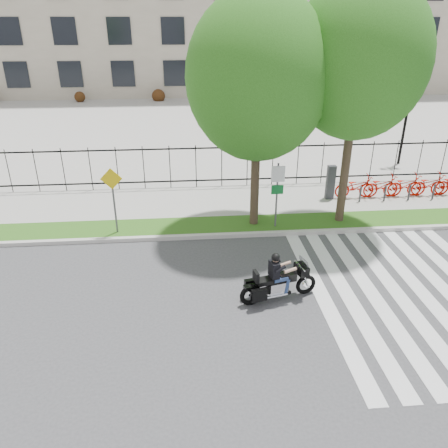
{
  "coord_description": "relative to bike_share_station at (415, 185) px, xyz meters",
  "views": [
    {
      "loc": [
        -1.58,
        -10.27,
        7.35
      ],
      "look_at": [
        -0.43,
        3.0,
        1.07
      ],
      "focal_mm": 35.0,
      "sensor_mm": 36.0,
      "label": 1
    }
  ],
  "objects": [
    {
      "name": "plaza",
      "position": [
        -8.48,
        17.8,
        -0.61
      ],
      "size": [
        80.0,
        34.0,
        0.1
      ],
      "primitive_type": "cube",
      "color": "#9F9D94",
      "rests_on": "ground"
    },
    {
      "name": "lamp_post_right",
      "position": [
        1.52,
        4.8,
        2.54
      ],
      "size": [
        1.06,
        0.7,
        4.25
      ],
      "color": "black",
      "rests_on": "ground"
    },
    {
      "name": "sign_pole_regulatory",
      "position": [
        -6.8,
        -2.62,
        1.08
      ],
      "size": [
        0.5,
        0.09,
        2.5
      ],
      "color": "#59595B",
      "rests_on": "grass_verge"
    },
    {
      "name": "sign_pole_warning",
      "position": [
        -12.76,
        -2.62,
        1.08
      ],
      "size": [
        0.78,
        0.09,
        2.49
      ],
      "color": "#59595B",
      "rests_on": "grass_verge"
    },
    {
      "name": "street_tree_2",
      "position": [
        -4.17,
        -2.25,
        5.43
      ],
      "size": [
        4.73,
        4.73,
        8.67
      ],
      "color": "#3C2B20",
      "rests_on": "grass_verge"
    },
    {
      "name": "crosswalk_stripes",
      "position": [
        -3.65,
        -7.2,
        -0.66
      ],
      "size": [
        5.7,
        8.0,
        0.01
      ],
      "primitive_type": null,
      "color": "silver",
      "rests_on": "ground"
    },
    {
      "name": "bike_share_station",
      "position": [
        0.0,
        0.0,
        0.0
      ],
      "size": [
        7.84,
        0.88,
        1.5
      ],
      "color": "#2D2D33",
      "rests_on": "sidewalk"
    },
    {
      "name": "iron_fence",
      "position": [
        -8.48,
        2.0,
        0.49
      ],
      "size": [
        30.0,
        0.06,
        2.0
      ],
      "primitive_type": null,
      "color": "black",
      "rests_on": "sidewalk"
    },
    {
      "name": "curb",
      "position": [
        -8.48,
        -3.1,
        -0.59
      ],
      "size": [
        60.0,
        0.2,
        0.15
      ],
      "primitive_type": "cube",
      "color": "#B8B4AD",
      "rests_on": "ground"
    },
    {
      "name": "grass_verge",
      "position": [
        -8.48,
        -2.25,
        -0.59
      ],
      "size": [
        60.0,
        1.5,
        0.15
      ],
      "primitive_type": "cube",
      "color": "#265615",
      "rests_on": "ground"
    },
    {
      "name": "sidewalk",
      "position": [
        -8.48,
        0.25,
        -0.59
      ],
      "size": [
        60.0,
        3.5,
        0.15
      ],
      "primitive_type": "cube",
      "color": "#9F9D94",
      "rests_on": "ground"
    },
    {
      "name": "street_tree_1",
      "position": [
        -7.58,
        -2.25,
        4.89
      ],
      "size": [
        4.94,
        4.94,
        8.25
      ],
      "color": "#3C2B20",
      "rests_on": "grass_verge"
    },
    {
      "name": "motorcycle_rider",
      "position": [
        -7.6,
        -7.13,
        -0.05
      ],
      "size": [
        2.33,
        0.98,
        1.83
      ],
      "color": "black",
      "rests_on": "ground"
    },
    {
      "name": "ground",
      "position": [
        -8.48,
        -7.2,
        -0.66
      ],
      "size": [
        120.0,
        120.0,
        0.0
      ],
      "primitive_type": "plane",
      "color": "#3D3D3F",
      "rests_on": "ground"
    }
  ]
}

